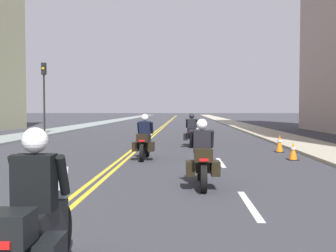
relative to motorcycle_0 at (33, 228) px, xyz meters
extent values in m
plane|color=#33343A|center=(-0.72, 43.74, -0.66)|extent=(264.00, 264.00, 0.00)
cube|color=gray|center=(-8.99, 43.74, -0.60)|extent=(2.71, 144.00, 0.12)
cube|color=#A89F89|center=(7.54, 43.74, -0.60)|extent=(2.71, 144.00, 0.12)
cube|color=yellow|center=(-0.84, 43.74, -0.65)|extent=(0.12, 132.00, 0.01)
cube|color=yellow|center=(-0.60, 43.74, -0.65)|extent=(0.12, 132.00, 0.01)
cube|color=silver|center=(2.73, 3.74, -0.65)|extent=(0.14, 2.40, 0.01)
cube|color=silver|center=(2.73, 9.74, -0.65)|extent=(0.14, 2.40, 0.01)
cube|color=silver|center=(2.73, 15.74, -0.65)|extent=(0.14, 2.40, 0.01)
cube|color=silver|center=(2.73, 21.74, -0.65)|extent=(0.14, 2.40, 0.01)
cube|color=silver|center=(2.73, 27.74, -0.65)|extent=(0.14, 2.40, 0.01)
cube|color=silver|center=(2.73, 33.74, -0.65)|extent=(0.14, 2.40, 0.01)
cube|color=silver|center=(2.73, 39.74, -0.65)|extent=(0.14, 2.40, 0.01)
cube|color=silver|center=(2.73, 45.74, -0.65)|extent=(0.14, 2.40, 0.01)
cube|color=silver|center=(2.73, 51.74, -0.65)|extent=(0.14, 2.40, 0.01)
cylinder|color=black|center=(-0.02, 0.90, -0.33)|extent=(0.15, 0.66, 0.66)
cube|color=silver|center=(-0.02, 0.90, 0.02)|extent=(0.15, 0.32, 0.04)
cube|color=black|center=(0.00, 0.12, -0.05)|extent=(0.35, 1.20, 0.40)
cube|color=black|center=(0.01, -0.59, 0.17)|extent=(0.41, 0.37, 0.28)
cube|color=#B2C1CC|center=(-0.02, 0.62, 0.33)|extent=(0.36, 0.13, 0.36)
cube|color=black|center=(0.00, 0.07, 0.43)|extent=(0.41, 0.27, 0.56)
cylinder|color=black|center=(-0.25, 0.21, 0.48)|extent=(0.11, 0.28, 0.45)
cylinder|color=black|center=(0.23, 0.22, 0.48)|extent=(0.11, 0.28, 0.45)
sphere|color=white|center=(0.00, 0.10, 0.86)|extent=(0.26, 0.26, 0.26)
cylinder|color=black|center=(1.90, 6.38, -0.34)|extent=(0.14, 0.63, 0.63)
cylinder|color=black|center=(1.91, 4.81, -0.34)|extent=(0.14, 0.63, 0.63)
cube|color=silver|center=(1.90, 6.38, -0.01)|extent=(0.14, 0.32, 0.04)
cube|color=black|center=(1.90, 5.59, -0.06)|extent=(0.33, 1.19, 0.40)
cube|color=black|center=(1.91, 4.89, 0.16)|extent=(0.40, 0.36, 0.28)
cube|color=red|center=(1.91, 4.70, 0.08)|extent=(0.20, 0.03, 0.06)
cube|color=black|center=(1.63, 5.12, -0.16)|extent=(0.20, 0.44, 0.32)
cube|color=black|center=(2.19, 5.13, -0.16)|extent=(0.20, 0.44, 0.32)
cube|color=#B2C1CC|center=(1.90, 6.09, 0.32)|extent=(0.36, 0.12, 0.36)
cube|color=black|center=(1.90, 5.54, 0.40)|extent=(0.40, 0.26, 0.53)
cylinder|color=black|center=(1.66, 5.69, 0.45)|extent=(0.10, 0.28, 0.45)
cylinder|color=black|center=(2.14, 5.69, 0.45)|extent=(0.10, 0.28, 0.45)
sphere|color=white|center=(1.90, 5.57, 0.81)|extent=(0.26, 0.26, 0.26)
cylinder|color=black|center=(0.07, 11.39, -0.34)|extent=(0.13, 0.64, 0.64)
cylinder|color=black|center=(0.04, 9.85, -0.34)|extent=(0.13, 0.64, 0.64)
cube|color=silver|center=(0.07, 11.39, 0.00)|extent=(0.15, 0.32, 0.04)
cube|color=black|center=(0.05, 10.62, -0.06)|extent=(0.35, 1.18, 0.40)
cube|color=black|center=(0.04, 9.93, 0.16)|extent=(0.41, 0.37, 0.28)
cube|color=red|center=(0.03, 9.74, 0.08)|extent=(0.20, 0.04, 0.06)
cube|color=black|center=(-0.24, 10.16, -0.16)|extent=(0.21, 0.44, 0.32)
cube|color=black|center=(0.32, 10.15, -0.16)|extent=(0.21, 0.44, 0.32)
cube|color=#B2C1CC|center=(0.07, 11.12, 0.32)|extent=(0.36, 0.13, 0.36)
cube|color=black|center=(0.05, 10.57, 0.43)|extent=(0.41, 0.27, 0.58)
cylinder|color=black|center=(-0.18, 10.73, 0.48)|extent=(0.11, 0.28, 0.45)
cylinder|color=black|center=(0.30, 10.72, 0.48)|extent=(0.11, 0.28, 0.45)
sphere|color=white|center=(0.05, 10.60, 0.86)|extent=(0.26, 0.26, 0.26)
cylinder|color=black|center=(1.87, 16.42, -0.34)|extent=(0.15, 0.64, 0.63)
cylinder|color=black|center=(1.82, 14.90, -0.34)|extent=(0.15, 0.64, 0.63)
cube|color=silver|center=(1.87, 16.42, 0.00)|extent=(0.15, 0.32, 0.04)
cube|color=black|center=(1.85, 15.66, -0.06)|extent=(0.36, 1.17, 0.40)
cube|color=black|center=(1.82, 14.97, 0.16)|extent=(0.41, 0.37, 0.28)
cube|color=red|center=(1.82, 14.78, 0.08)|extent=(0.20, 0.04, 0.06)
cube|color=black|center=(1.55, 15.21, -0.16)|extent=(0.22, 0.45, 0.32)
cube|color=black|center=(2.11, 15.19, -0.16)|extent=(0.22, 0.45, 0.32)
cube|color=#B2C1CC|center=(1.87, 16.14, 0.32)|extent=(0.36, 0.13, 0.36)
cube|color=black|center=(1.85, 15.61, 0.41)|extent=(0.41, 0.27, 0.55)
cylinder|color=black|center=(1.61, 15.76, 0.46)|extent=(0.11, 0.28, 0.45)
cylinder|color=black|center=(2.09, 15.75, 0.46)|extent=(0.11, 0.28, 0.45)
sphere|color=black|center=(1.85, 15.64, 0.83)|extent=(0.26, 0.26, 0.26)
cube|color=black|center=(5.37, 10.51, -0.64)|extent=(0.35, 0.35, 0.03)
cone|color=orange|center=(5.37, 10.51, -0.31)|extent=(0.28, 0.28, 0.64)
cylinder|color=white|center=(5.37, 10.51, -0.23)|extent=(0.19, 0.19, 0.08)
cube|color=black|center=(5.51, 13.12, -0.64)|extent=(0.35, 0.35, 0.03)
cone|color=orange|center=(5.51, 13.12, -0.26)|extent=(0.28, 0.28, 0.73)
cylinder|color=white|center=(5.51, 13.12, -0.18)|extent=(0.19, 0.19, 0.08)
cylinder|color=black|center=(-8.03, 22.90, 1.44)|extent=(0.12, 0.12, 4.20)
cube|color=black|center=(-8.03, 22.90, 3.89)|extent=(0.28, 0.28, 0.80)
sphere|color=yellow|center=(-8.03, 22.75, 3.89)|extent=(0.18, 0.18, 0.18)
camera|label=1|loc=(1.49, -3.81, 1.17)|focal=42.59mm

